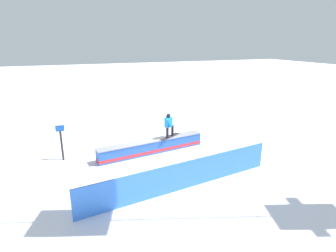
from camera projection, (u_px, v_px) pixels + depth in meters
name	position (u px, v px, depth m)	size (l,w,h in m)	color
ground_plane	(152.00, 153.00, 14.50)	(120.00, 120.00, 0.00)	white
grind_box	(152.00, 147.00, 14.41)	(5.82, 1.40, 0.71)	blue
snowboarder	(169.00, 125.00, 14.51)	(1.41, 1.04, 1.31)	#27252C
safety_fence	(184.00, 176.00, 10.81)	(8.51, 0.06, 1.16)	#3778E6
trail_marker	(61.00, 142.00, 13.37)	(0.40, 0.10, 1.78)	#262628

